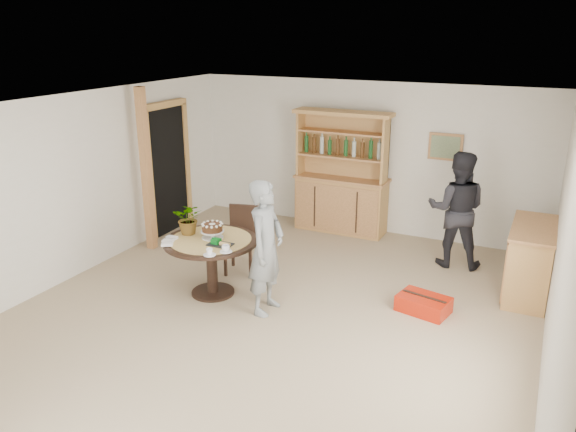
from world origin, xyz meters
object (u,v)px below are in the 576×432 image
(red_suitcase, at_px, (424,304))
(dining_chair, at_px, (242,235))
(dining_table, at_px, (211,250))
(teen_boy, at_px, (266,248))
(adult_person, at_px, (457,210))
(sideboard, at_px, (530,261))
(hutch, at_px, (341,191))

(red_suitcase, bearing_deg, dining_chair, -170.72)
(dining_table, height_order, teen_boy, teen_boy)
(teen_boy, xyz_separation_m, adult_person, (1.80, 2.42, 0.02))
(sideboard, relative_size, dining_chair, 1.33)
(dining_chair, xyz_separation_m, red_suitcase, (2.62, -0.14, -0.43))
(dining_chair, relative_size, adult_person, 0.56)
(hutch, relative_size, dining_chair, 2.16)
(hutch, bearing_deg, teen_boy, -86.46)
(hutch, distance_m, dining_chair, 2.26)
(adult_person, relative_size, red_suitcase, 2.52)
(dining_table, relative_size, teen_boy, 0.73)
(sideboard, bearing_deg, dining_table, -154.80)
(sideboard, relative_size, teen_boy, 0.76)
(dining_chair, height_order, adult_person, adult_person)
(hutch, height_order, adult_person, hutch)
(sideboard, height_order, adult_person, adult_person)
(hutch, relative_size, sideboard, 1.62)
(hutch, height_order, dining_table, hutch)
(dining_chair, relative_size, red_suitcase, 1.41)
(teen_boy, bearing_deg, dining_table, 81.67)
(dining_chair, distance_m, teen_boy, 1.30)
(sideboard, height_order, dining_chair, dining_chair)
(dining_chair, distance_m, adult_person, 3.07)
(dining_chair, xyz_separation_m, teen_boy, (0.87, -0.93, 0.29))
(sideboard, bearing_deg, red_suitcase, -136.30)
(dining_chair, height_order, red_suitcase, dining_chair)
(adult_person, bearing_deg, hutch, -26.18)
(dining_table, xyz_separation_m, dining_chair, (-0.02, 0.83, -0.07))
(adult_person, bearing_deg, teen_boy, 45.70)
(dining_table, xyz_separation_m, teen_boy, (0.85, -0.10, 0.22))
(hutch, relative_size, red_suitcase, 3.04)
(dining_table, bearing_deg, teen_boy, -6.71)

